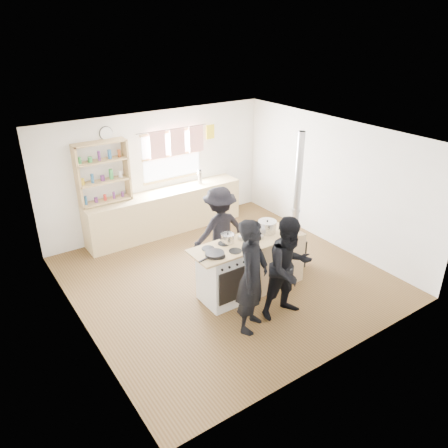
{
  "coord_description": "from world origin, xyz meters",
  "views": [
    {
      "loc": [
        -3.72,
        -5.41,
        4.16
      ],
      "look_at": [
        -0.1,
        -0.1,
        1.1
      ],
      "focal_mm": 35.0,
      "sensor_mm": 36.0,
      "label": 1
    }
  ],
  "objects_px": {
    "skillet_greens": "(215,254)",
    "person_far": "(220,230)",
    "bread_board": "(289,225)",
    "roast_tray": "(251,237)",
    "stockpot_stove": "(228,238)",
    "stockpot_counter": "(267,227)",
    "thermos": "(200,177)",
    "flue_heater": "(294,234)",
    "person_near_right": "(289,268)",
    "person_near_left": "(252,276)",
    "cooking_island": "(252,265)"
  },
  "relations": [
    {
      "from": "person_far",
      "to": "stockpot_stove",
      "type": "bearing_deg",
      "value": 67.25
    },
    {
      "from": "skillet_greens",
      "to": "person_near_right",
      "type": "bearing_deg",
      "value": -42.88
    },
    {
      "from": "cooking_island",
      "to": "person_near_left",
      "type": "height_order",
      "value": "person_near_left"
    },
    {
      "from": "skillet_greens",
      "to": "person_far",
      "type": "relative_size",
      "value": 0.22
    },
    {
      "from": "skillet_greens",
      "to": "person_near_left",
      "type": "distance_m",
      "value": 0.73
    },
    {
      "from": "cooking_island",
      "to": "person_near_right",
      "type": "bearing_deg",
      "value": -87.38
    },
    {
      "from": "cooking_island",
      "to": "person_near_right",
      "type": "distance_m",
      "value": 0.91
    },
    {
      "from": "person_near_right",
      "to": "person_far",
      "type": "height_order",
      "value": "person_near_right"
    },
    {
      "from": "thermos",
      "to": "roast_tray",
      "type": "height_order",
      "value": "thermos"
    },
    {
      "from": "roast_tray",
      "to": "person_near_right",
      "type": "xyz_separation_m",
      "value": [
        0.04,
        -0.88,
        -0.16
      ]
    },
    {
      "from": "skillet_greens",
      "to": "flue_heater",
      "type": "xyz_separation_m",
      "value": [
        1.86,
        0.26,
        -0.31
      ]
    },
    {
      "from": "person_near_right",
      "to": "person_far",
      "type": "xyz_separation_m",
      "value": [
        -0.11,
        1.67,
        -0.02
      ]
    },
    {
      "from": "skillet_greens",
      "to": "flue_heater",
      "type": "height_order",
      "value": "flue_heater"
    },
    {
      "from": "roast_tray",
      "to": "person_near_left",
      "type": "xyz_separation_m",
      "value": [
        -0.6,
        -0.82,
        -0.1
      ]
    },
    {
      "from": "person_far",
      "to": "cooking_island",
      "type": "bearing_deg",
      "value": 96.55
    },
    {
      "from": "person_near_right",
      "to": "person_far",
      "type": "bearing_deg",
      "value": 98.38
    },
    {
      "from": "skillet_greens",
      "to": "person_far",
      "type": "distance_m",
      "value": 1.16
    },
    {
      "from": "skillet_greens",
      "to": "person_far",
      "type": "bearing_deg",
      "value": 52.6
    },
    {
      "from": "stockpot_counter",
      "to": "cooking_island",
      "type": "bearing_deg",
      "value": -167.72
    },
    {
      "from": "stockpot_stove",
      "to": "stockpot_counter",
      "type": "height_order",
      "value": "stockpot_counter"
    },
    {
      "from": "cooking_island",
      "to": "stockpot_counter",
      "type": "xyz_separation_m",
      "value": [
        0.37,
        0.08,
        0.57
      ]
    },
    {
      "from": "roast_tray",
      "to": "person_far",
      "type": "relative_size",
      "value": 0.23
    },
    {
      "from": "person_near_left",
      "to": "person_far",
      "type": "bearing_deg",
      "value": 38.66
    },
    {
      "from": "stockpot_stove",
      "to": "bread_board",
      "type": "distance_m",
      "value": 1.18
    },
    {
      "from": "roast_tray",
      "to": "stockpot_stove",
      "type": "distance_m",
      "value": 0.39
    },
    {
      "from": "bread_board",
      "to": "person_far",
      "type": "xyz_separation_m",
      "value": [
        -0.86,
        0.83,
        -0.19
      ]
    },
    {
      "from": "stockpot_counter",
      "to": "flue_heater",
      "type": "height_order",
      "value": "flue_heater"
    },
    {
      "from": "thermos",
      "to": "bread_board",
      "type": "distance_m",
      "value": 2.77
    },
    {
      "from": "stockpot_counter",
      "to": "person_near_right",
      "type": "height_order",
      "value": "person_near_right"
    },
    {
      "from": "cooking_island",
      "to": "skillet_greens",
      "type": "bearing_deg",
      "value": -173.8
    },
    {
      "from": "flue_heater",
      "to": "person_near_right",
      "type": "height_order",
      "value": "flue_heater"
    },
    {
      "from": "skillet_greens",
      "to": "stockpot_stove",
      "type": "relative_size",
      "value": 1.64
    },
    {
      "from": "thermos",
      "to": "skillet_greens",
      "type": "relative_size",
      "value": 0.85
    },
    {
      "from": "bread_board",
      "to": "person_near_left",
      "type": "relative_size",
      "value": 0.18
    },
    {
      "from": "flue_heater",
      "to": "person_far",
      "type": "xyz_separation_m",
      "value": [
        -1.17,
        0.65,
        0.14
      ]
    },
    {
      "from": "stockpot_stove",
      "to": "person_near_right",
      "type": "bearing_deg",
      "value": -66.84
    },
    {
      "from": "stockpot_stove",
      "to": "person_near_left",
      "type": "xyz_separation_m",
      "value": [
        -0.23,
        -0.93,
        -0.14
      ]
    },
    {
      "from": "skillet_greens",
      "to": "stockpot_stove",
      "type": "bearing_deg",
      "value": 30.19
    },
    {
      "from": "thermos",
      "to": "roast_tray",
      "type": "relative_size",
      "value": 0.81
    },
    {
      "from": "stockpot_stove",
      "to": "person_near_right",
      "type": "xyz_separation_m",
      "value": [
        0.42,
        -0.98,
        -0.2
      ]
    },
    {
      "from": "cooking_island",
      "to": "stockpot_counter",
      "type": "bearing_deg",
      "value": 12.28
    },
    {
      "from": "cooking_island",
      "to": "person_near_left",
      "type": "distance_m",
      "value": 1.07
    },
    {
      "from": "stockpot_stove",
      "to": "bread_board",
      "type": "xyz_separation_m",
      "value": [
        1.17,
        -0.14,
        -0.03
      ]
    },
    {
      "from": "cooking_island",
      "to": "flue_heater",
      "type": "relative_size",
      "value": 0.79
    },
    {
      "from": "stockpot_stove",
      "to": "flue_heater",
      "type": "distance_m",
      "value": 1.52
    },
    {
      "from": "skillet_greens",
      "to": "bread_board",
      "type": "distance_m",
      "value": 1.56
    },
    {
      "from": "stockpot_counter",
      "to": "bread_board",
      "type": "height_order",
      "value": "stockpot_counter"
    },
    {
      "from": "person_near_left",
      "to": "person_far",
      "type": "relative_size",
      "value": 1.1
    },
    {
      "from": "stockpot_counter",
      "to": "person_far",
      "type": "distance_m",
      "value": 0.9
    },
    {
      "from": "flue_heater",
      "to": "thermos",
      "type": "bearing_deg",
      "value": 98.3
    }
  ]
}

